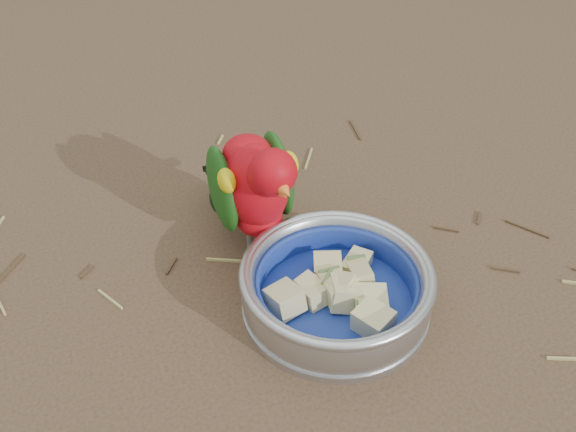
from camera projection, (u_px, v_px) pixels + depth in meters
name	position (u px, v px, depth m)	size (l,w,h in m)	color
ground	(263.00, 354.00, 0.69)	(60.00, 60.00, 0.00)	brown
food_bowl	(335.00, 303.00, 0.74)	(0.22, 0.22, 0.02)	#B2B2BA
bowl_wall	(337.00, 285.00, 0.72)	(0.22, 0.22, 0.04)	#B2B2BA
fruit_wedges	(336.00, 289.00, 0.73)	(0.13, 0.13, 0.03)	beige
lory_parrot	(255.00, 195.00, 0.78)	(0.10, 0.21, 0.17)	#B30812
ground_debris	(264.00, 288.00, 0.77)	(0.90, 0.80, 0.01)	tan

